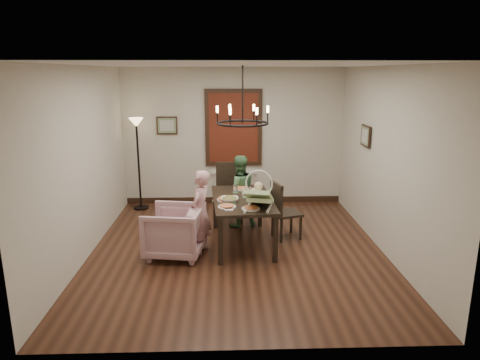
{
  "coord_description": "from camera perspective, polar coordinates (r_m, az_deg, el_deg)",
  "views": [
    {
      "loc": [
        -0.17,
        -6.23,
        2.71
      ],
      "look_at": [
        0.06,
        0.29,
        1.05
      ],
      "focal_mm": 32.0,
      "sensor_mm": 36.0,
      "label": 1
    }
  ],
  "objects": [
    {
      "name": "armchair",
      "position": [
        6.54,
        -8.76,
        -6.76
      ],
      "size": [
        0.95,
        0.93,
        0.76
      ],
      "primitive_type": "imported",
      "rotation": [
        0.0,
        0.0,
        -1.72
      ],
      "color": "#CA9BAE",
      "rests_on": "room_shell"
    },
    {
      "name": "chair_far",
      "position": [
        7.85,
        -1.35,
        -1.72
      ],
      "size": [
        0.52,
        0.52,
        1.1
      ],
      "primitive_type": null,
      "rotation": [
        0.0,
        0.0,
        0.07
      ],
      "color": "black",
      "rests_on": "room_shell"
    },
    {
      "name": "pizza_platter",
      "position": [
        6.65,
        -1.75,
        -2.57
      ],
      "size": [
        0.31,
        0.31,
        0.04
      ],
      "primitive_type": "cylinder",
      "color": "tan",
      "rests_on": "dining_table"
    },
    {
      "name": "window_blinds",
      "position": [
        8.76,
        -0.86,
        6.98
      ],
      "size": [
        1.0,
        0.03,
        1.4
      ],
      "primitive_type": "cube",
      "color": "maroon",
      "rests_on": "room_shell"
    },
    {
      "name": "dining_table",
      "position": [
        6.79,
        0.33,
        -3.15
      ],
      "size": [
        1.02,
        1.69,
        0.76
      ],
      "rotation": [
        0.0,
        0.0,
        0.07
      ],
      "color": "black",
      "rests_on": "room_shell"
    },
    {
      "name": "room_shell",
      "position": [
        6.73,
        -0.5,
        3.04
      ],
      "size": [
        4.51,
        5.0,
        2.81
      ],
      "color": "#4C2A1A",
      "rests_on": "ground"
    },
    {
      "name": "salad_bowl",
      "position": [
        6.58,
        -1.38,
        -2.57
      ],
      "size": [
        0.33,
        0.33,
        0.08
      ],
      "primitive_type": "imported",
      "color": "white",
      "rests_on": "dining_table"
    },
    {
      "name": "baby_bouncer",
      "position": [
        6.25,
        2.57,
        -2.04
      ],
      "size": [
        0.56,
        0.68,
        0.39
      ],
      "primitive_type": null,
      "rotation": [
        0.0,
        0.0,
        -0.24
      ],
      "color": "#CDEEA4",
      "rests_on": "dining_table"
    },
    {
      "name": "floor_lamp",
      "position": [
        8.74,
        -13.36,
        1.93
      ],
      "size": [
        0.3,
        0.3,
        1.8
      ],
      "primitive_type": null,
      "color": "black",
      "rests_on": "room_shell"
    },
    {
      "name": "picture_right",
      "position": [
        7.59,
        16.4,
        5.66
      ],
      "size": [
        0.03,
        0.42,
        0.36
      ],
      "primitive_type": "cube",
      "rotation": [
        0.0,
        0.0,
        1.57
      ],
      "color": "black",
      "rests_on": "room_shell"
    },
    {
      "name": "elderly_woman",
      "position": [
        6.56,
        -5.29,
        -5.17
      ],
      "size": [
        0.36,
        0.45,
        1.07
      ],
      "primitive_type": "imported",
      "rotation": [
        0.0,
        0.0,
        -1.87
      ],
      "color": "#D09296",
      "rests_on": "room_shell"
    },
    {
      "name": "radiator",
      "position": [
        9.02,
        -0.83,
        -0.9
      ],
      "size": [
        0.92,
        0.12,
        0.62
      ],
      "primitive_type": null,
      "color": "silver",
      "rests_on": "room_shell"
    },
    {
      "name": "chair_right",
      "position": [
        7.14,
        6.26,
        -3.98
      ],
      "size": [
        0.54,
        0.54,
        0.97
      ],
      "primitive_type": null,
      "rotation": [
        0.0,
        0.0,
        1.88
      ],
      "color": "black",
      "rests_on": "room_shell"
    },
    {
      "name": "seated_man",
      "position": [
        7.61,
        -0.15,
        -2.32
      ],
      "size": [
        0.61,
        0.53,
        1.07
      ],
      "primitive_type": "imported",
      "rotation": [
        0.0,
        0.0,
        3.41
      ],
      "color": "#497B4C",
      "rests_on": "room_shell"
    },
    {
      "name": "drinking_glass",
      "position": [
        6.74,
        1.03,
        -1.84
      ],
      "size": [
        0.08,
        0.08,
        0.15
      ],
      "primitive_type": "cylinder",
      "color": "silver",
      "rests_on": "dining_table"
    },
    {
      "name": "chandelier",
      "position": [
        6.52,
        0.35,
        7.58
      ],
      "size": [
        0.8,
        0.8,
        0.04
      ],
      "primitive_type": "torus",
      "color": "black",
      "rests_on": "room_shell"
    },
    {
      "name": "picture_back",
      "position": [
        8.84,
        -9.71,
        7.18
      ],
      "size": [
        0.42,
        0.03,
        0.36
      ],
      "primitive_type": "cube",
      "color": "black",
      "rests_on": "room_shell"
    }
  ]
}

